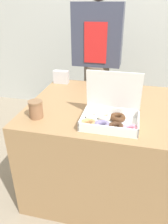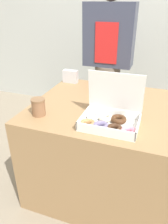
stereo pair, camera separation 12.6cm
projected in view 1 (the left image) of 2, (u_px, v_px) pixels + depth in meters
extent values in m
plane|color=gray|center=(106.00, 182.00, 1.85)|extent=(14.00, 14.00, 0.00)
cube|color=#B2B7B2|center=(129.00, 7.00, 2.50)|extent=(10.00, 0.05, 2.60)
cube|color=#99754C|center=(108.00, 147.00, 1.68)|extent=(1.14, 0.90, 0.72)
cube|color=white|center=(110.00, 124.00, 1.28)|extent=(0.33, 0.24, 0.01)
cube|color=white|center=(83.00, 117.00, 1.30)|extent=(0.01, 0.24, 0.05)
cube|color=white|center=(138.00, 123.00, 1.23)|extent=(0.01, 0.24, 0.05)
cube|color=white|center=(107.00, 130.00, 1.17)|extent=(0.33, 0.01, 0.05)
cube|color=white|center=(112.00, 111.00, 1.37)|extent=(0.33, 0.01, 0.05)
cube|color=white|center=(114.00, 90.00, 1.29)|extent=(0.33, 0.04, 0.24)
torus|color=#B27F4C|center=(88.00, 124.00, 1.25)|extent=(0.12, 0.12, 0.03)
torus|color=white|center=(92.00, 115.00, 1.34)|extent=(0.12, 0.12, 0.03)
torus|color=slate|center=(102.00, 125.00, 1.23)|extent=(0.13, 0.13, 0.03)
torus|color=silver|center=(105.00, 116.00, 1.33)|extent=(0.11, 0.11, 0.03)
torus|color=#422819|center=(116.00, 127.00, 1.22)|extent=(0.12, 0.12, 0.03)
torus|color=#4C2D19|center=(118.00, 117.00, 1.31)|extent=(0.13, 0.13, 0.03)
torus|color=pink|center=(130.00, 129.00, 1.20)|extent=(0.09, 0.09, 0.03)
cylinder|color=#8C6042|center=(36.00, 110.00, 1.34)|extent=(0.08, 0.08, 0.10)
cylinder|color=brown|center=(35.00, 102.00, 1.31)|extent=(0.09, 0.09, 0.01)
cube|color=silver|center=(61.00, 77.00, 1.89)|extent=(0.13, 0.06, 0.11)
cylinder|color=#665B51|center=(96.00, 104.00, 2.25)|extent=(0.24, 0.24, 0.83)
cube|color=#383D51|center=(98.00, 35.00, 1.94)|extent=(0.44, 0.20, 0.53)
cube|color=red|center=(95.00, 43.00, 1.88)|extent=(0.20, 0.01, 0.34)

